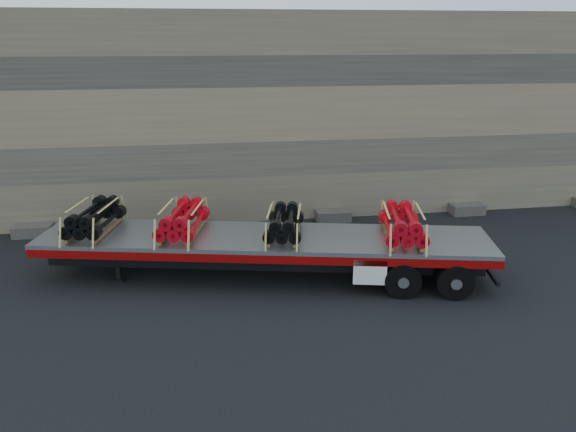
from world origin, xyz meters
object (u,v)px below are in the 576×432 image
Objects in this scene: trailer at (264,256)px; bundle_midrear at (284,224)px; bundle_midfront at (183,221)px; bundle_rear at (402,225)px; bundle_front at (94,219)px.

bundle_midrear is (0.53, -0.12, 0.92)m from trailer.
trailer is 6.29× the size of bundle_midrear.
trailer is 5.73× the size of bundle_midfront.
bundle_rear reaches higher than bundle_midrear.
bundle_front is 2.39m from bundle_midfront.
bundle_rear is at bearing 0.00° from bundle_midfront.
bundle_front is 0.99× the size of bundle_rear.
bundle_midfront is at bearing 0.00° from bundle_front.
bundle_midfront is at bearing 180.00° from bundle_rear.
trailer is 1.07m from bundle_midrear.
trailer is at bearing -0.00° from bundle_midfront.
bundle_rear reaches higher than trailer.
bundle_rear is at bearing 0.00° from bundle_midrear.
bundle_front is 8.14m from bundle_rear.
bundle_midrear is (4.96, -1.12, -0.03)m from bundle_front.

